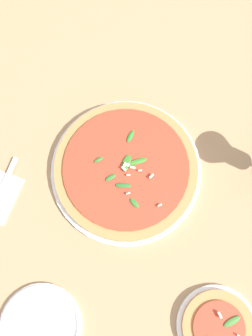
{
  "coord_description": "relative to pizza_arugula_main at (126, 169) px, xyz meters",
  "views": [
    {
      "loc": [
        0.25,
        0.1,
        0.92
      ],
      "look_at": [
        0.03,
        -0.02,
        0.03
      ],
      "focal_mm": 42.0,
      "sensor_mm": 36.0,
      "label": 1
    }
  ],
  "objects": [
    {
      "name": "ground_plane",
      "position": [
        -0.03,
        0.02,
        -0.02
      ],
      "size": [
        6.0,
        6.0,
        0.0
      ],
      "primitive_type": "plane",
      "color": "#9E7A56"
    },
    {
      "name": "side_plate_white",
      "position": [
        0.4,
        0.0,
        -0.01
      ],
      "size": [
        0.18,
        0.18,
        0.02
      ],
      "color": "white",
      "rests_on": "ground_plane"
    },
    {
      "name": "pizza_personal_side",
      "position": [
        0.22,
        0.34,
        -0.0
      ],
      "size": [
        0.17,
        0.17,
        0.05
      ],
      "color": "white",
      "rests_on": "ground_plane"
    },
    {
      "name": "pizza_arugula_main",
      "position": [
        0.0,
        0.0,
        0.0
      ],
      "size": [
        0.36,
        0.36,
        0.05
      ],
      "color": "white",
      "rests_on": "ground_plane"
    }
  ]
}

